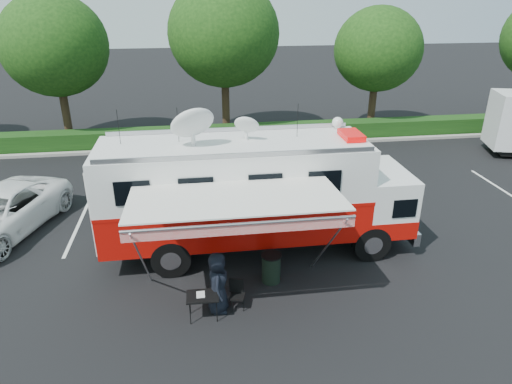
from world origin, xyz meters
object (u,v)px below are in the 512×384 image
(folding_table, at_px, (203,297))
(trash_bin, at_px, (271,268))
(white_suv, at_px, (5,232))
(command_truck, at_px, (255,193))

(folding_table, height_order, trash_bin, trash_bin)
(folding_table, bearing_deg, trash_bin, 34.22)
(white_suv, bearing_deg, folding_table, -20.64)
(command_truck, bearing_deg, trash_bin, -84.15)
(folding_table, bearing_deg, white_suv, 140.60)
(command_truck, xyz_separation_m, trash_bin, (0.20, -1.96, -1.63))
(command_truck, height_order, trash_bin, command_truck)
(command_truck, relative_size, folding_table, 11.63)
(white_suv, height_order, trash_bin, trash_bin)
(folding_table, xyz_separation_m, trash_bin, (2.11, 1.43, -0.22))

